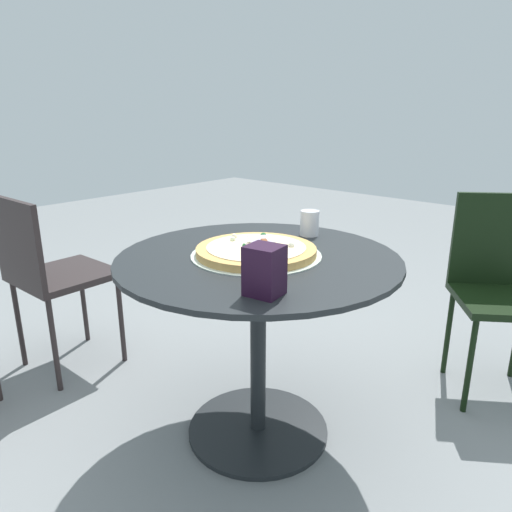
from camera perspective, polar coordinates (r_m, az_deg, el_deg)
The scene contains 8 objects.
ground_plane at distance 1.95m, azimuth 0.24°, elevation -20.29°, with size 10.00×10.00×0.00m, color gray.
patio_table at distance 1.68m, azimuth 0.26°, elevation -6.03°, with size 0.98×0.98×0.71m.
pizza_on_tray at distance 1.62m, azimuth 0.00°, elevation 0.61°, with size 0.45×0.45×0.05m.
pizza_server at distance 1.58m, azimuth 0.93°, elevation 1.65°, with size 0.17×0.19×0.02m.
drinking_cup at distance 1.88m, azimuth 6.49°, elevation 3.97°, with size 0.07×0.07×0.10m, color silver.
napkin_dispenser at distance 1.26m, azimuth 1.03°, elevation -1.76°, with size 0.09×0.09×0.14m, color black.
patio_chair_near at distance 2.32m, azimuth -23.78°, elevation -1.42°, with size 0.41×0.41×0.84m.
patio_chair_corner at distance 2.25m, azimuth 27.27°, elevation -2.61°, with size 0.51×0.51×0.85m.
Camera 1 is at (1.16, 1.02, 1.19)m, focal length 33.14 mm.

